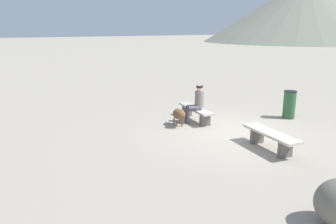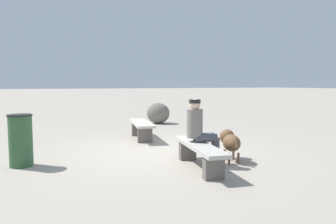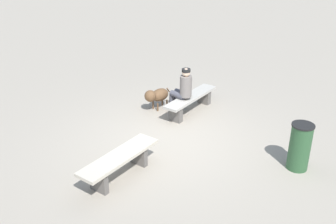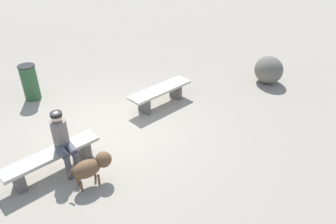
{
  "view_description": "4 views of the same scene",
  "coord_description": "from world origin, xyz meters",
  "px_view_note": "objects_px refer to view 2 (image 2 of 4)",
  "views": [
    {
      "loc": [
        -7.09,
        6.85,
        3.07
      ],
      "look_at": [
        0.13,
        2.21,
        0.9
      ],
      "focal_mm": 35.8,
      "sensor_mm": 36.0,
      "label": 1
    },
    {
      "loc": [
        6.35,
        -2.65,
        1.51
      ],
      "look_at": [
        -1.61,
        1.02,
        0.72
      ],
      "focal_mm": 33.04,
      "sensor_mm": 36.0,
      "label": 2
    },
    {
      "loc": [
        -6.9,
        -3.3,
        4.34
      ],
      "look_at": [
        0.35,
        0.19,
        0.52
      ],
      "focal_mm": 41.86,
      "sensor_mm": 36.0,
      "label": 3
    },
    {
      "loc": [
        4.17,
        4.74,
        4.26
      ],
      "look_at": [
        -0.49,
        1.33,
        0.74
      ],
      "focal_mm": 34.47,
      "sensor_mm": 36.0,
      "label": 4
    }
  ],
  "objects_px": {
    "bench_right": "(199,151)",
    "boulder": "(158,113)",
    "bench_left": "(141,126)",
    "dog": "(230,141)",
    "seated_person": "(200,128)",
    "trash_bin": "(21,140)"
  },
  "relations": [
    {
      "from": "bench_left",
      "to": "trash_bin",
      "type": "distance_m",
      "value": 3.48
    },
    {
      "from": "dog",
      "to": "trash_bin",
      "type": "bearing_deg",
      "value": 91.81
    },
    {
      "from": "dog",
      "to": "trash_bin",
      "type": "distance_m",
      "value": 3.97
    },
    {
      "from": "trash_bin",
      "to": "bench_right",
      "type": "bearing_deg",
      "value": 62.64
    },
    {
      "from": "seated_person",
      "to": "dog",
      "type": "relative_size",
      "value": 1.54
    },
    {
      "from": "seated_person",
      "to": "bench_left",
      "type": "bearing_deg",
      "value": -161.84
    },
    {
      "from": "bench_left",
      "to": "seated_person",
      "type": "bearing_deg",
      "value": 11.35
    },
    {
      "from": "boulder",
      "to": "seated_person",
      "type": "bearing_deg",
      "value": -15.8
    },
    {
      "from": "boulder",
      "to": "bench_right",
      "type": "bearing_deg",
      "value": -16.46
    },
    {
      "from": "seated_person",
      "to": "dog",
      "type": "distance_m",
      "value": 0.78
    },
    {
      "from": "bench_right",
      "to": "trash_bin",
      "type": "xyz_separation_m",
      "value": [
        -1.5,
        -2.91,
        0.17
      ]
    },
    {
      "from": "dog",
      "to": "boulder",
      "type": "relative_size",
      "value": 0.91
    },
    {
      "from": "boulder",
      "to": "trash_bin",
      "type": "bearing_deg",
      "value": -45.18
    },
    {
      "from": "bench_left",
      "to": "bench_right",
      "type": "bearing_deg",
      "value": 8.86
    },
    {
      "from": "dog",
      "to": "bench_right",
      "type": "bearing_deg",
      "value": 126.3
    },
    {
      "from": "dog",
      "to": "seated_person",
      "type": "bearing_deg",
      "value": 112.51
    },
    {
      "from": "bench_left",
      "to": "boulder",
      "type": "height_order",
      "value": "boulder"
    },
    {
      "from": "bench_right",
      "to": "boulder",
      "type": "bearing_deg",
      "value": 173.93
    },
    {
      "from": "bench_right",
      "to": "boulder",
      "type": "height_order",
      "value": "boulder"
    },
    {
      "from": "seated_person",
      "to": "bench_right",
      "type": "bearing_deg",
      "value": -15.48
    },
    {
      "from": "seated_person",
      "to": "boulder",
      "type": "relative_size",
      "value": 1.4
    },
    {
      "from": "trash_bin",
      "to": "boulder",
      "type": "bearing_deg",
      "value": 134.82
    }
  ]
}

